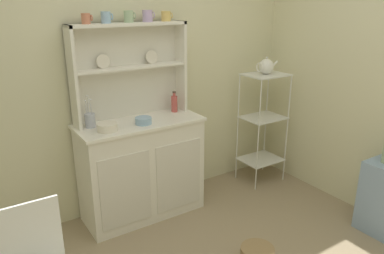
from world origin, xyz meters
TOP-DOWN VIEW (x-y plane):
  - wall_back at (0.00, 1.62)m, footprint 3.84×0.05m
  - hutch_cabinet at (-0.06, 1.37)m, footprint 1.03×0.45m
  - hutch_shelf_unit at (-0.06, 1.53)m, footprint 0.96×0.18m
  - bakers_rack at (1.25, 1.30)m, footprint 0.41×0.33m
  - cup_terracotta_0 at (-0.39, 1.49)m, footprint 0.08×0.06m
  - cup_sky_1 at (-0.24, 1.49)m, footprint 0.09×0.07m
  - cup_sage_2 at (-0.05, 1.49)m, footprint 0.09×0.07m
  - cup_lilac_3 at (0.11, 1.49)m, footprint 0.10×0.08m
  - cup_gold_4 at (0.28, 1.49)m, footprint 0.09×0.08m
  - bowl_mixing_large at (-0.36, 1.29)m, footprint 0.15×0.15m
  - bowl_floral_medium at (-0.06, 1.29)m, footprint 0.13×0.13m
  - jam_bottle at (0.32, 1.45)m, footprint 0.06×0.06m
  - utensil_jar at (-0.44, 1.45)m, footprint 0.08×0.08m
  - porcelain_teapot at (1.25, 1.30)m, footprint 0.24×0.15m

SIDE VIEW (x-z plane):
  - hutch_cabinet at x=-0.06m, z-range 0.01..0.86m
  - bakers_rack at x=1.25m, z-range 0.12..1.24m
  - bowl_floral_medium at x=-0.06m, z-range 0.85..0.91m
  - bowl_mixing_large at x=-0.36m, z-range 0.85..0.91m
  - utensil_jar at x=-0.44m, z-range 0.79..1.04m
  - jam_bottle at x=0.32m, z-range 0.84..1.02m
  - porcelain_teapot at x=1.25m, z-range 1.11..1.27m
  - wall_back at x=0.00m, z-range 0.00..2.50m
  - hutch_shelf_unit at x=-0.06m, z-range 0.91..1.69m
  - cup_terracotta_0 at x=-0.39m, z-range 1.63..1.70m
  - cup_gold_4 at x=0.28m, z-range 1.63..1.71m
  - cup_sky_1 at x=-0.24m, z-range 1.63..1.71m
  - cup_sage_2 at x=-0.05m, z-range 1.63..1.72m
  - cup_lilac_3 at x=0.11m, z-range 1.63..1.72m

